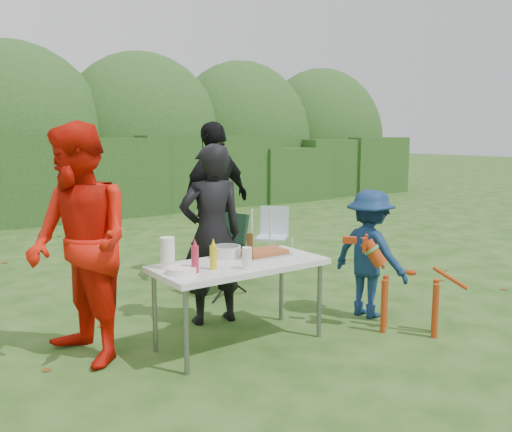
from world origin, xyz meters
TOP-DOWN VIEW (x-y plane):
  - ground at (0.00, 0.00)m, footprint 80.00×80.00m
  - hedge_row at (0.00, 8.00)m, footprint 22.00×1.40m
  - shrub_backdrop at (0.00, 9.60)m, footprint 20.00×2.60m
  - folding_table at (-0.23, -0.21)m, footprint 1.50×0.70m
  - person_cook at (-0.13, 0.43)m, footprint 0.70×0.53m
  - person_red_jacket at (-1.47, 0.23)m, footprint 0.88×1.05m
  - person_black_puffy at (0.80, 1.89)m, footprint 1.26×0.81m
  - child at (1.26, -0.33)m, footprint 0.59×0.89m
  - dog at (1.22, -0.88)m, footprint 0.84×0.95m
  - camping_chair at (0.43, 1.25)m, footprint 0.71×0.71m
  - lawn_chair at (1.87, 2.11)m, footprint 0.66×0.66m
  - food_tray at (0.08, -0.12)m, footprint 0.45×0.30m
  - focaccia_bread at (0.08, -0.12)m, footprint 0.40×0.26m
  - mustard_bottle at (-0.54, -0.29)m, footprint 0.06×0.06m
  - ketchup_bottle at (-0.72, -0.30)m, footprint 0.06×0.06m
  - beer_bottle at (-0.12, -0.20)m, footprint 0.06×0.06m
  - paper_towel_roll at (-0.83, -0.04)m, footprint 0.12×0.12m
  - cup_stack at (-0.31, -0.44)m, footprint 0.08×0.08m
  - pasta_bowl at (-0.21, 0.03)m, footprint 0.26×0.26m
  - plate_stack at (-0.82, -0.25)m, footprint 0.24×0.24m

SIDE VIEW (x-z plane):
  - ground at x=0.00m, z-range 0.00..0.00m
  - lawn_chair at x=1.87m, z-range 0.00..0.80m
  - dog at x=1.22m, z-range 0.00..0.87m
  - camping_chair at x=0.43m, z-range 0.00..0.93m
  - child at x=1.26m, z-range 0.00..1.29m
  - folding_table at x=-0.23m, z-range 0.32..1.06m
  - food_tray at x=0.08m, z-range 0.74..0.76m
  - plate_stack at x=-0.82m, z-range 0.74..0.79m
  - focaccia_bread at x=0.08m, z-range 0.76..0.80m
  - pasta_bowl at x=-0.21m, z-range 0.74..0.84m
  - cup_stack at x=-0.31m, z-range 0.74..0.92m
  - mustard_bottle at x=-0.54m, z-range 0.74..0.94m
  - hedge_row at x=0.00m, z-range 0.00..1.70m
  - ketchup_bottle at x=-0.72m, z-range 0.74..0.96m
  - beer_bottle at x=-0.12m, z-range 0.74..0.98m
  - paper_towel_roll at x=-0.83m, z-range 0.74..1.00m
  - person_cook at x=-0.13m, z-range 0.00..1.75m
  - person_red_jacket at x=-1.47m, z-range 0.00..1.94m
  - person_black_puffy at x=0.80m, z-range 0.00..2.00m
  - shrub_backdrop at x=0.00m, z-range 0.00..3.20m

